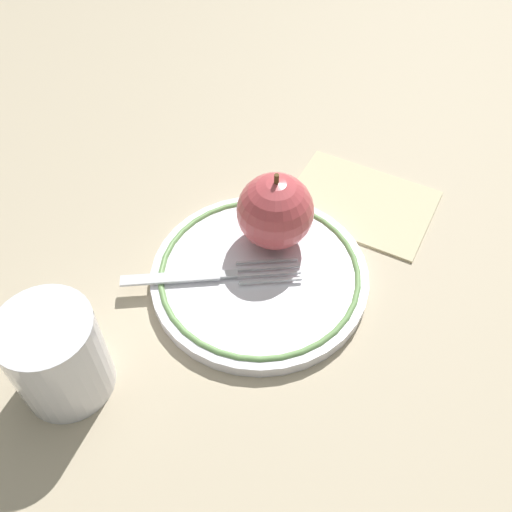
{
  "coord_description": "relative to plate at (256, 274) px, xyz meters",
  "views": [
    {
      "loc": [
        0.19,
        -0.3,
        0.46
      ],
      "look_at": [
        -0.0,
        -0.01,
        0.04
      ],
      "focal_mm": 40.0,
      "sensor_mm": 36.0,
      "label": 1
    }
  ],
  "objects": [
    {
      "name": "ground_plane",
      "position": [
        0.0,
        0.01,
        -0.01
      ],
      "size": [
        2.0,
        2.0,
        0.0
      ],
      "primitive_type": "plane",
      "color": "#B9A98B"
    },
    {
      "name": "apple_red_whole",
      "position": [
        -0.01,
        0.05,
        0.05
      ],
      "size": [
        0.08,
        0.08,
        0.09
      ],
      "color": "#C5494F",
      "rests_on": "plate"
    },
    {
      "name": "fork",
      "position": [
        -0.04,
        -0.04,
        0.01
      ],
      "size": [
        0.15,
        0.13,
        0.0
      ],
      "rotation": [
        0.0,
        0.0,
        0.67
      ],
      "color": "silver",
      "rests_on": "plate"
    },
    {
      "name": "drinking_glass",
      "position": [
        -0.07,
        -0.19,
        0.04
      ],
      "size": [
        0.08,
        0.08,
        0.09
      ],
      "primitive_type": "cylinder",
      "color": "white",
      "rests_on": "ground_plane"
    },
    {
      "name": "napkin_folded",
      "position": [
        0.04,
        0.16,
        -0.01
      ],
      "size": [
        0.17,
        0.13,
        0.01
      ],
      "primitive_type": "cube",
      "rotation": [
        0.0,
        0.0,
        0.11
      ],
      "color": "beige",
      "rests_on": "ground_plane"
    },
    {
      "name": "plate",
      "position": [
        0.0,
        0.0,
        0.0
      ],
      "size": [
        0.22,
        0.22,
        0.02
      ],
      "color": "white",
      "rests_on": "ground_plane"
    }
  ]
}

